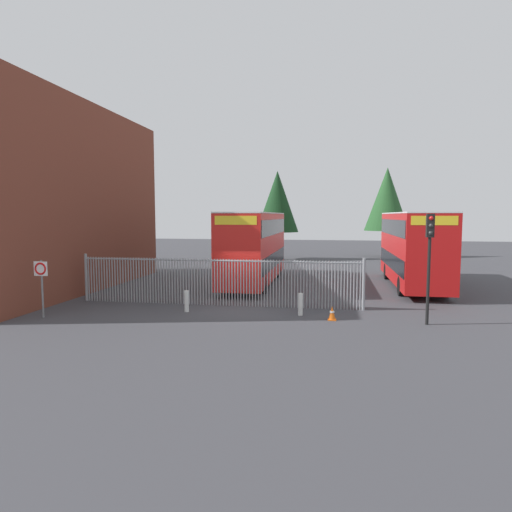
{
  "coord_description": "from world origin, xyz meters",
  "views": [
    {
      "loc": [
        4.13,
        -20.16,
        4.22
      ],
      "look_at": [
        0.0,
        4.0,
        2.0
      ],
      "focal_mm": 31.2,
      "sensor_mm": 36.0,
      "label": 1
    }
  ],
  "objects_px": {
    "bollard_center_front": "(300,304)",
    "bollard_near_left": "(187,301)",
    "double_decker_bus_near_gate": "(413,246)",
    "traffic_light_kerbside": "(430,248)",
    "traffic_cone_by_gate": "(332,313)",
    "speed_limit_sign_post": "(41,275)",
    "double_decker_bus_behind_fence_left": "(254,245)"
  },
  "relations": [
    {
      "from": "double_decker_bus_behind_fence_left",
      "to": "bollard_near_left",
      "type": "distance_m",
      "value": 8.76
    },
    {
      "from": "bollard_near_left",
      "to": "speed_limit_sign_post",
      "type": "bearing_deg",
      "value": -159.46
    },
    {
      "from": "bollard_center_front",
      "to": "speed_limit_sign_post",
      "type": "height_order",
      "value": "speed_limit_sign_post"
    },
    {
      "from": "bollard_center_front",
      "to": "traffic_cone_by_gate",
      "type": "relative_size",
      "value": 1.61
    },
    {
      "from": "double_decker_bus_behind_fence_left",
      "to": "bollard_center_front",
      "type": "bearing_deg",
      "value": -67.48
    },
    {
      "from": "speed_limit_sign_post",
      "to": "bollard_near_left",
      "type": "bearing_deg",
      "value": 20.54
    },
    {
      "from": "traffic_cone_by_gate",
      "to": "speed_limit_sign_post",
      "type": "relative_size",
      "value": 0.25
    },
    {
      "from": "traffic_cone_by_gate",
      "to": "bollard_near_left",
      "type": "bearing_deg",
      "value": 175.43
    },
    {
      "from": "double_decker_bus_behind_fence_left",
      "to": "bollard_center_front",
      "type": "height_order",
      "value": "double_decker_bus_behind_fence_left"
    },
    {
      "from": "double_decker_bus_behind_fence_left",
      "to": "traffic_cone_by_gate",
      "type": "bearing_deg",
      "value": -61.9
    },
    {
      "from": "bollard_center_front",
      "to": "traffic_light_kerbside",
      "type": "height_order",
      "value": "traffic_light_kerbside"
    },
    {
      "from": "speed_limit_sign_post",
      "to": "traffic_light_kerbside",
      "type": "xyz_separation_m",
      "value": [
        15.51,
        1.42,
        1.21
      ]
    },
    {
      "from": "double_decker_bus_behind_fence_left",
      "to": "traffic_light_kerbside",
      "type": "xyz_separation_m",
      "value": [
        8.4,
        -9.06,
        0.56
      ]
    },
    {
      "from": "double_decker_bus_behind_fence_left",
      "to": "traffic_cone_by_gate",
      "type": "distance_m",
      "value": 10.32
    },
    {
      "from": "double_decker_bus_near_gate",
      "to": "traffic_light_kerbside",
      "type": "bearing_deg",
      "value": -96.28
    },
    {
      "from": "bollard_center_front",
      "to": "bollard_near_left",
      "type": "bearing_deg",
      "value": -178.47
    },
    {
      "from": "bollard_center_front",
      "to": "speed_limit_sign_post",
      "type": "xyz_separation_m",
      "value": [
        -10.54,
        -2.21,
        1.3
      ]
    },
    {
      "from": "traffic_cone_by_gate",
      "to": "bollard_center_front",
      "type": "bearing_deg",
      "value": 154.29
    },
    {
      "from": "double_decker_bus_near_gate",
      "to": "bollard_center_front",
      "type": "height_order",
      "value": "double_decker_bus_near_gate"
    },
    {
      "from": "bollard_near_left",
      "to": "speed_limit_sign_post",
      "type": "relative_size",
      "value": 0.4
    },
    {
      "from": "double_decker_bus_near_gate",
      "to": "bollard_near_left",
      "type": "height_order",
      "value": "double_decker_bus_near_gate"
    },
    {
      "from": "traffic_light_kerbside",
      "to": "traffic_cone_by_gate",
      "type": "bearing_deg",
      "value": 177.58
    },
    {
      "from": "double_decker_bus_near_gate",
      "to": "traffic_light_kerbside",
      "type": "distance_m",
      "value": 9.75
    },
    {
      "from": "traffic_cone_by_gate",
      "to": "traffic_light_kerbside",
      "type": "bearing_deg",
      "value": -2.42
    },
    {
      "from": "double_decker_bus_behind_fence_left",
      "to": "bollard_near_left",
      "type": "height_order",
      "value": "double_decker_bus_behind_fence_left"
    },
    {
      "from": "double_decker_bus_near_gate",
      "to": "bollard_center_front",
      "type": "xyz_separation_m",
      "value": [
        -6.03,
        -8.89,
        -1.95
      ]
    },
    {
      "from": "speed_limit_sign_post",
      "to": "traffic_light_kerbside",
      "type": "bearing_deg",
      "value": 5.23
    },
    {
      "from": "double_decker_bus_behind_fence_left",
      "to": "traffic_light_kerbside",
      "type": "relative_size",
      "value": 2.51
    },
    {
      "from": "traffic_cone_by_gate",
      "to": "traffic_light_kerbside",
      "type": "xyz_separation_m",
      "value": [
        3.64,
        -0.15,
        2.7
      ]
    },
    {
      "from": "double_decker_bus_behind_fence_left",
      "to": "traffic_light_kerbside",
      "type": "distance_m",
      "value": 12.36
    },
    {
      "from": "double_decker_bus_near_gate",
      "to": "traffic_cone_by_gate",
      "type": "relative_size",
      "value": 18.32
    },
    {
      "from": "double_decker_bus_near_gate",
      "to": "bollard_near_left",
      "type": "xyz_separation_m",
      "value": [
        -11.03,
        -9.02,
        -1.95
      ]
    }
  ]
}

